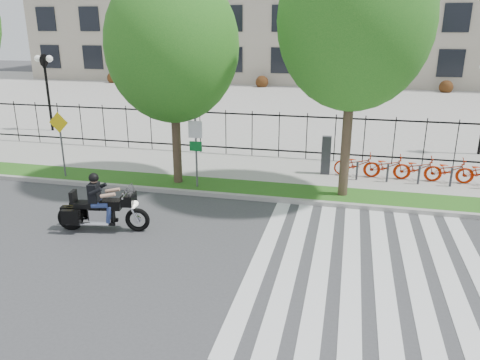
# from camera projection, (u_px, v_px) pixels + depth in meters

# --- Properties ---
(ground) EXTENTS (120.00, 120.00, 0.00)m
(ground) POSITION_uv_depth(u_px,v_px,m) (181.00, 249.00, 12.49)
(ground) COLOR #3C3C3F
(ground) RESTS_ON ground
(curb) EXTENTS (60.00, 0.20, 0.15)m
(curb) POSITION_uv_depth(u_px,v_px,m) (222.00, 195.00, 16.26)
(curb) COLOR #9C9992
(curb) RESTS_ON ground
(grass_verge) EXTENTS (60.00, 1.50, 0.15)m
(grass_verge) POSITION_uv_depth(u_px,v_px,m) (228.00, 187.00, 17.04)
(grass_verge) COLOR #195314
(grass_verge) RESTS_ON ground
(sidewalk) EXTENTS (60.00, 3.50, 0.15)m
(sidewalk) POSITION_uv_depth(u_px,v_px,m) (243.00, 168.00, 19.35)
(sidewalk) COLOR gray
(sidewalk) RESTS_ON ground
(plaza) EXTENTS (80.00, 34.00, 0.10)m
(plaza) POSITION_uv_depth(u_px,v_px,m) (295.00, 103.00, 35.57)
(plaza) COLOR gray
(plaza) RESTS_ON ground
(crosswalk_stripes) EXTENTS (5.70, 8.00, 0.01)m
(crosswalk_stripes) POSITION_uv_depth(u_px,v_px,m) (367.00, 270.00, 11.44)
(crosswalk_stripes) COLOR silver
(crosswalk_stripes) RESTS_ON ground
(iron_fence) EXTENTS (30.00, 0.06, 2.00)m
(iron_fence) POSITION_uv_depth(u_px,v_px,m) (252.00, 133.00, 20.63)
(iron_fence) COLOR black
(iron_fence) RESTS_ON sidewalk
(lamp_post_left) EXTENTS (1.06, 0.70, 4.25)m
(lamp_post_left) POSITION_uv_depth(u_px,v_px,m) (46.00, 74.00, 25.19)
(lamp_post_left) COLOR black
(lamp_post_left) RESTS_ON ground
(street_tree_1) EXTENTS (4.57, 4.57, 7.51)m
(street_tree_1) POSITION_uv_depth(u_px,v_px,m) (172.00, 46.00, 15.90)
(street_tree_1) COLOR #3D2D21
(street_tree_1) RESTS_ON grass_verge
(street_tree_2) EXTENTS (4.83, 4.83, 8.45)m
(street_tree_2) POSITION_uv_depth(u_px,v_px,m) (355.00, 21.00, 14.34)
(street_tree_2) COLOR #3D2D21
(street_tree_2) RESTS_ON grass_verge
(bike_share_station) EXTENTS (9.95, 0.84, 1.50)m
(bike_share_station) POSITION_uv_depth(u_px,v_px,m) (463.00, 171.00, 17.13)
(bike_share_station) COLOR #2D2D33
(bike_share_station) RESTS_ON sidewalk
(sign_pole_regulatory) EXTENTS (0.50, 0.09, 2.50)m
(sign_pole_regulatory) POSITION_uv_depth(u_px,v_px,m) (196.00, 144.00, 16.40)
(sign_pole_regulatory) COLOR #59595B
(sign_pole_regulatory) RESTS_ON grass_verge
(sign_pole_warning) EXTENTS (0.78, 0.09, 2.49)m
(sign_pole_warning) POSITION_uv_depth(u_px,v_px,m) (60.00, 136.00, 17.58)
(sign_pole_warning) COLOR #59595B
(sign_pole_warning) RESTS_ON grass_verge
(motorcycle_rider) EXTENTS (2.71, 1.02, 2.10)m
(motorcycle_rider) POSITION_uv_depth(u_px,v_px,m) (102.00, 208.00, 13.44)
(motorcycle_rider) COLOR black
(motorcycle_rider) RESTS_ON ground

